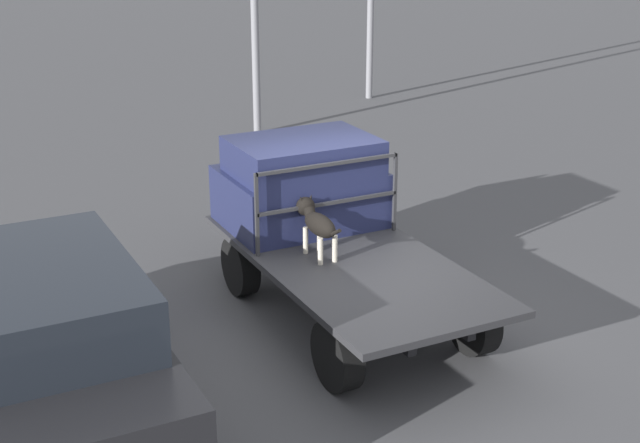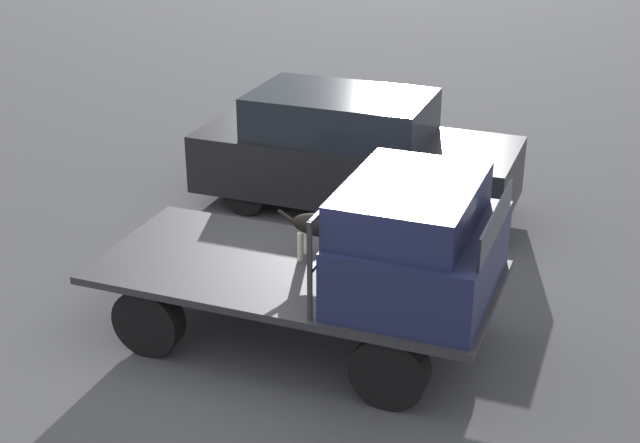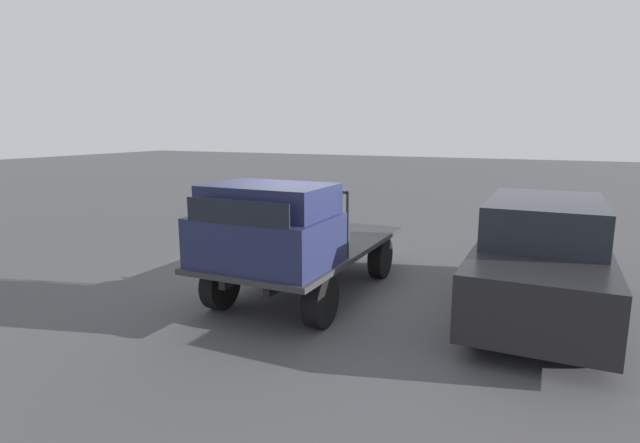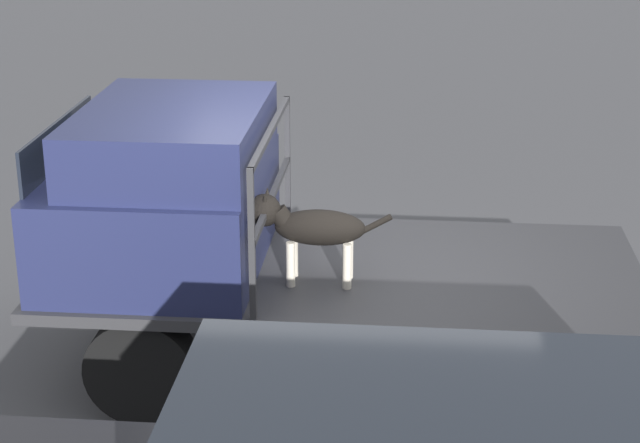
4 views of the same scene
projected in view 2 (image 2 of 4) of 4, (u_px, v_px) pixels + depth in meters
ground_plane at (296, 335)px, 9.57m from camera, size 80.00×80.00×0.00m
flatbed_truck at (296, 287)px, 9.33m from camera, size 4.16×2.00×0.80m
truck_cab at (417, 241)px, 8.61m from camera, size 1.44×1.88×1.12m
truck_headboard at (344, 218)px, 8.80m from camera, size 0.04×1.88×1.00m
dog at (329, 226)px, 9.25m from camera, size 1.01×0.24×0.65m
parked_sedan at (352, 153)px, 12.44m from camera, size 4.43×1.73×1.67m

